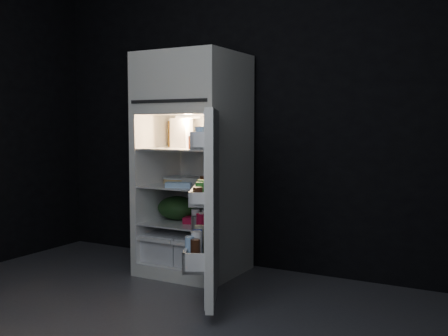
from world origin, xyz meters
The scene contains 17 objects.
floor centered at (0.00, 0.00, 0.00)m, with size 4.00×3.40×0.00m, color #4E4E53.
wall_back centered at (0.00, 1.70, 1.35)m, with size 4.00×0.00×2.70m, color black.
refrigerator centered at (-0.34, 1.32, 0.96)m, with size 0.76×0.71×1.78m.
fridge_door centered at (0.20, 0.61, 0.68)m, with size 0.50×0.73×1.22m.
milk_jug centered at (-0.44, 1.28, 1.15)m, with size 0.14×0.14×0.24m, color white.
mayo_jar centered at (-0.23, 1.33, 1.10)m, with size 0.12×0.12×0.14m, color #1C3B9C.
jam_jar centered at (-0.10, 1.25, 1.09)m, with size 0.09×0.09×0.13m, color #32190D.
amber_bottle centered at (-0.62, 1.41, 1.14)m, with size 0.08×0.08×0.22m, color #AE701B.
small_carton centered at (-0.21, 1.11, 1.08)m, with size 0.08×0.06×0.10m, color #CE4518.
egg_carton centered at (-0.20, 1.19, 0.76)m, with size 0.30×0.11×0.07m, color gray.
pie centered at (-0.50, 1.36, 0.75)m, with size 0.29×0.29×0.04m, color tan.
flat_package centered at (-0.33, 1.07, 0.75)m, with size 0.20×0.10×0.04m, color #9AC4EF.
wrapped_pkg centered at (-0.11, 1.42, 0.75)m, with size 0.12×0.10×0.05m, color beige.
produce_bag centered at (-0.49, 1.28, 0.52)m, with size 0.34×0.29×0.20m, color #193815.
yogurt_tray centered at (-0.22, 1.24, 0.45)m, with size 0.28×0.15×0.05m, color #AC0E31.
small_can_red centered at (-0.16, 1.39, 0.47)m, with size 0.07×0.07×0.09m, color #AC0E31.
small_can_silver centered at (-0.09, 1.45, 0.47)m, with size 0.07×0.07×0.09m, color silver.
Camera 1 is at (1.93, -2.31, 1.20)m, focal length 42.00 mm.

